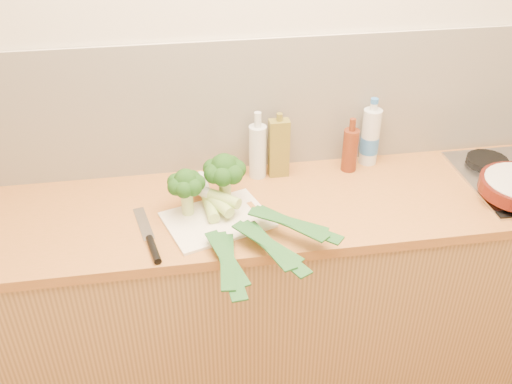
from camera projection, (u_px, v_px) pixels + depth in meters
room_shell at (276, 104)px, 2.26m from camera, size 3.50×3.50×3.50m
counter at (285, 288)px, 2.42m from camera, size 3.20×0.62×0.90m
chopping_board at (217, 220)px, 2.06m from camera, size 0.42×0.36×0.01m
broccoli_left at (186, 184)px, 2.02m from camera, size 0.14×0.14×0.18m
broccoli_right at (224, 170)px, 2.07m from camera, size 0.16×0.16×0.20m
leek_front at (213, 216)px, 2.03m from camera, size 0.13×0.73×0.04m
leek_mid at (230, 213)px, 2.01m from camera, size 0.36×0.62×0.04m
leek_back at (244, 206)px, 2.02m from camera, size 0.50×0.45×0.04m
chefs_knife at (151, 243)px, 1.94m from camera, size 0.10×0.34×0.03m
oil_tin at (279, 148)px, 2.27m from camera, size 0.08×0.05×0.27m
glass_bottle at (258, 150)px, 2.27m from camera, size 0.07×0.07×0.28m
amber_bottle at (350, 149)px, 2.32m from camera, size 0.06×0.06×0.23m
water_bottle at (370, 138)px, 2.36m from camera, size 0.08×0.08×0.27m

